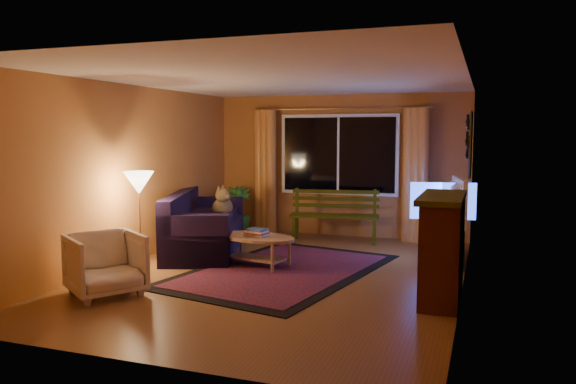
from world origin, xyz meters
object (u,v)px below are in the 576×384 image
(sofa, at_px, (205,223))
(floor_lamp, at_px, (140,222))
(coffee_table, at_px, (256,251))
(bench, at_px, (334,229))
(tv_console, at_px, (449,243))
(armchair, at_px, (105,261))

(sofa, xyz_separation_m, floor_lamp, (-0.27, -1.32, 0.19))
(sofa, height_order, coffee_table, sofa)
(sofa, distance_m, coffee_table, 1.29)
(sofa, bearing_deg, coffee_table, -48.54)
(bench, bearing_deg, tv_console, -32.42)
(armchair, bearing_deg, floor_lamp, 49.88)
(floor_lamp, bearing_deg, sofa, 78.62)
(bench, xyz_separation_m, tv_console, (1.91, -0.81, 0.04))
(sofa, bearing_deg, armchair, -108.35)
(coffee_table, xyz_separation_m, tv_console, (2.48, 1.25, 0.05))
(tv_console, bearing_deg, coffee_table, -154.71)
(bench, xyz_separation_m, sofa, (-1.67, -1.44, 0.24))
(sofa, relative_size, coffee_table, 1.92)
(armchair, bearing_deg, sofa, 35.61)
(sofa, distance_m, tv_console, 3.64)
(floor_lamp, height_order, tv_console, floor_lamp)
(armchair, height_order, coffee_table, armchair)
(bench, relative_size, coffee_table, 1.26)
(sofa, height_order, tv_console, sofa)
(bench, height_order, armchair, armchair)
(bench, bearing_deg, armchair, -122.24)
(armchair, height_order, floor_lamp, floor_lamp)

